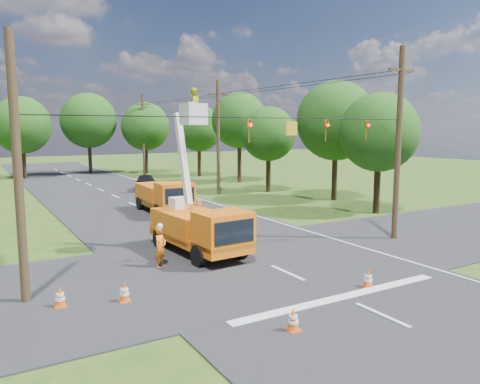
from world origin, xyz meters
TOP-DOWN VIEW (x-y plane):
  - ground at (0.00, 20.00)m, footprint 140.00×140.00m
  - road_main at (0.00, 20.00)m, footprint 12.00×100.00m
  - road_cross at (0.00, 2.00)m, footprint 56.00×10.00m
  - stop_bar at (0.00, -3.20)m, footprint 9.00×0.45m
  - edge_line at (5.60, 20.00)m, footprint 0.12×90.00m
  - bucket_truck at (-1.73, 4.55)m, footprint 2.81×6.30m
  - second_truck at (0.77, 15.33)m, footprint 2.65×6.30m
  - ground_worker at (-4.09, 3.48)m, footprint 0.76×0.70m
  - distant_car at (3.58, 27.50)m, footprint 3.37×4.85m
  - traffic_cone_0 at (-3.07, -4.47)m, footprint 0.38×0.38m
  - traffic_cone_1 at (1.60, -2.85)m, footprint 0.38×0.38m
  - traffic_cone_2 at (1.87, 6.53)m, footprint 0.38×0.38m
  - traffic_cone_3 at (-6.61, 0.29)m, footprint 0.38×0.38m
  - traffic_cone_4 at (-8.58, 0.90)m, footprint 0.38×0.38m
  - traffic_cone_6 at (4.42, 17.52)m, footprint 0.38×0.38m
  - pole_right_near at (8.50, 2.00)m, footprint 1.80×0.30m
  - pole_right_mid at (8.50, 22.00)m, footprint 1.80×0.30m
  - pole_right_far at (8.50, 42.00)m, footprint 1.80×0.30m
  - pole_left at (-9.50, 2.00)m, footprint 0.30×0.30m
  - signal_span at (2.23, 1.99)m, footprint 18.00×0.29m
  - tree_right_a at (13.50, 8.00)m, footprint 5.40×5.40m
  - tree_right_b at (15.00, 14.00)m, footprint 6.40×6.40m
  - tree_right_c at (13.20, 21.00)m, footprint 5.00×5.00m
  - tree_right_d at (14.80, 29.00)m, footprint 6.00×6.00m
  - tree_right_e at (13.80, 37.00)m, footprint 5.60×5.60m
  - tree_far_a at (-5.00, 45.00)m, footprint 6.60×6.60m
  - tree_far_b at (3.00, 47.00)m, footprint 7.00×7.00m
  - tree_far_c at (9.50, 44.00)m, footprint 6.20×6.20m

SIDE VIEW (x-z plane):
  - ground at x=0.00m, z-range 0.00..0.00m
  - road_main at x=0.00m, z-range -0.03..0.03m
  - road_cross at x=0.00m, z-range -0.04..0.04m
  - stop_bar at x=0.00m, z-range -0.01..0.01m
  - edge_line at x=5.60m, z-range -0.01..0.01m
  - traffic_cone_0 at x=-3.07m, z-range 0.00..0.71m
  - traffic_cone_1 at x=1.60m, z-range 0.00..0.71m
  - traffic_cone_2 at x=1.87m, z-range 0.00..0.71m
  - traffic_cone_3 at x=-6.61m, z-range 0.00..0.71m
  - traffic_cone_4 at x=-8.58m, z-range 0.00..0.71m
  - traffic_cone_6 at x=4.42m, z-range 0.00..0.71m
  - distant_car at x=3.58m, z-range 0.00..1.53m
  - ground_worker at x=-4.09m, z-range 0.00..1.75m
  - second_truck at x=0.77m, z-range 0.05..2.38m
  - bucket_truck at x=-1.73m, z-range -2.24..5.46m
  - pole_left at x=-9.50m, z-range 0.00..9.00m
  - pole_right_near at x=8.50m, z-range 0.11..10.11m
  - pole_right_mid at x=8.50m, z-range 0.11..10.11m
  - pole_right_far at x=8.50m, z-range 0.11..10.11m
  - tree_right_c at x=13.20m, z-range 1.40..9.23m
  - tree_right_a at x=13.50m, z-range 1.42..9.70m
  - tree_right_e at x=13.80m, z-range 1.50..10.12m
  - signal_span at x=2.23m, z-range 5.34..6.41m
  - tree_far_c at x=9.50m, z-range 1.47..10.65m
  - tree_far_a at x=-5.00m, z-range 1.44..10.94m
  - tree_right_b at x=15.00m, z-range 1.61..11.26m
  - tree_right_d at x=14.80m, z-range 1.83..11.53m
  - tree_far_b at x=3.00m, z-range 1.65..11.97m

